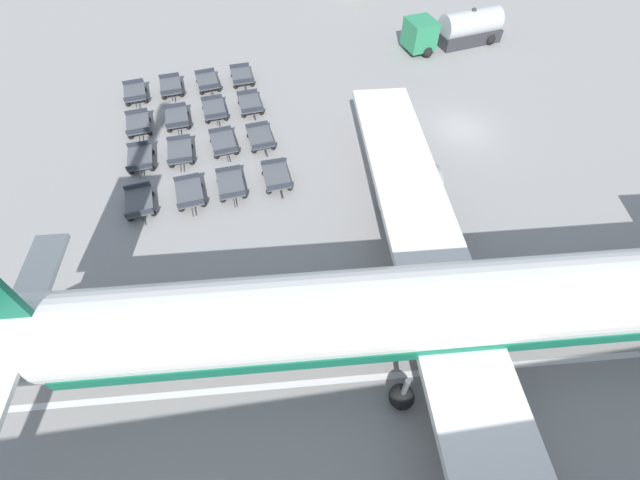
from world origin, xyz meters
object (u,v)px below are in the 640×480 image
object	(u,v)px
baggage_dolly_row_mid_a_col_a	(171,87)
baggage_dolly_row_mid_a_col_b	(177,118)
airplane	(474,306)
baggage_dolly_row_near_col_d	(139,203)
baggage_dolly_row_far_col_b	(250,104)
baggage_dolly_row_far_col_c	(261,138)
fuel_tanker_primary	(458,30)
baggage_dolly_row_near_col_a	(135,93)
baggage_dolly_row_mid_b_col_a	(208,82)
baggage_dolly_row_mid_b_col_d	(231,185)
baggage_dolly_row_near_col_c	(140,158)
baggage_dolly_row_far_col_a	(242,76)
baggage_dolly_row_mid_a_col_d	(190,194)
baggage_dolly_row_mid_b_col_b	(214,110)
baggage_dolly_row_mid_b_col_c	(223,143)
baggage_dolly_row_near_col_b	(138,124)
baggage_dolly_row_far_col_d	(277,177)
baggage_dolly_row_mid_a_col_c	(180,152)

from	to	relation	value
baggage_dolly_row_mid_a_col_a	baggage_dolly_row_mid_a_col_b	xyz separation A→B (m)	(4.28, 0.75, 0.00)
airplane	baggage_dolly_row_near_col_d	world-z (taller)	airplane
baggage_dolly_row_far_col_b	baggage_dolly_row_far_col_c	world-z (taller)	same
fuel_tanker_primary	baggage_dolly_row_near_col_a	xyz separation A→B (m)	(4.89, -27.62, -0.80)
baggage_dolly_row_mid_b_col_a	baggage_dolly_row_mid_b_col_d	xyz separation A→B (m)	(12.17, 1.70, 0.00)
fuel_tanker_primary	baggage_dolly_row_near_col_c	xyz separation A→B (m)	(12.86, -26.29, -0.80)
baggage_dolly_row_near_col_a	baggage_dolly_row_mid_b_col_d	size ratio (longest dim) A/B	1.01
baggage_dolly_row_far_col_a	baggage_dolly_row_far_col_b	distance (m)	4.03
baggage_dolly_row_mid_a_col_d	baggage_dolly_row_far_col_b	distance (m)	9.90
baggage_dolly_row_mid_b_col_b	baggage_dolly_row_mid_a_col_b	bearing A→B (deg)	-76.08
baggage_dolly_row_near_col_a	baggage_dolly_row_far_col_c	size ratio (longest dim) A/B	1.00
baggage_dolly_row_mid_b_col_c	baggage_dolly_row_far_col_b	xyz separation A→B (m)	(-4.42, 2.00, 0.00)
baggage_dolly_row_near_col_d	baggage_dolly_row_far_col_b	xyz separation A→B (m)	(-9.38, 7.02, 0.00)
baggage_dolly_row_mid_a_col_d	baggage_dolly_row_mid_b_col_d	distance (m)	2.56
baggage_dolly_row_mid_a_col_b	baggage_dolly_row_far_col_c	xyz separation A→B (m)	(3.18, 5.90, 0.00)
baggage_dolly_row_mid_a_col_d	fuel_tanker_primary	bearing A→B (deg)	126.03
baggage_dolly_row_mid_b_col_b	airplane	bearing A→B (deg)	30.35
baggage_dolly_row_near_col_d	baggage_dolly_row_far_col_c	size ratio (longest dim) A/B	1.00
baggage_dolly_row_near_col_b	baggage_dolly_row_mid_b_col_a	bearing A→B (deg)	135.78
baggage_dolly_row_near_col_b	baggage_dolly_row_mid_a_col_d	size ratio (longest dim) A/B	1.00
fuel_tanker_primary	baggage_dolly_row_mid_b_col_d	bearing A→B (deg)	-51.41
fuel_tanker_primary	baggage_dolly_row_far_col_d	size ratio (longest dim) A/B	2.89
baggage_dolly_row_mid_a_col_b	baggage_dolly_row_near_col_b	bearing A→B (deg)	-82.27
baggage_dolly_row_mid_b_col_b	baggage_dolly_row_mid_b_col_c	xyz separation A→B (m)	(4.05, 0.66, 0.00)
airplane	baggage_dolly_row_mid_a_col_a	world-z (taller)	airplane
baggage_dolly_row_far_col_a	baggage_dolly_row_near_col_d	bearing A→B (deg)	-25.98
baggage_dolly_row_near_col_d	baggage_dolly_row_mid_a_col_b	size ratio (longest dim) A/B	1.00
baggage_dolly_row_near_col_b	baggage_dolly_row_far_col_b	world-z (taller)	same
baggage_dolly_row_far_col_d	baggage_dolly_row_mid_a_col_d	bearing A→B (deg)	-82.51
baggage_dolly_row_near_col_b	baggage_dolly_row_mid_b_col_b	world-z (taller)	same
airplane	baggage_dolly_row_mid_a_col_a	distance (m)	28.22
baggage_dolly_row_far_col_a	baggage_dolly_row_far_col_d	world-z (taller)	same
baggage_dolly_row_near_col_c	baggage_dolly_row_mid_b_col_b	size ratio (longest dim) A/B	1.00
baggage_dolly_row_far_col_c	baggage_dolly_row_mid_b_col_d	bearing A→B (deg)	-25.35
baggage_dolly_row_near_col_c	baggage_dolly_row_mid_a_col_d	distance (m)	5.09
fuel_tanker_primary	baggage_dolly_row_near_col_b	distance (m)	28.36
baggage_dolly_row_mid_a_col_c	baggage_dolly_row_mid_b_col_a	xyz separation A→B (m)	(-8.49, 1.65, 0.00)
airplane	baggage_dolly_row_mid_a_col_d	size ratio (longest dim) A/B	13.38
baggage_dolly_row_near_col_c	baggage_dolly_row_far_col_c	world-z (taller)	same
baggage_dolly_row_mid_b_col_b	baggage_dolly_row_far_col_d	xyz separation A→B (m)	(7.95, 4.00, 0.00)
baggage_dolly_row_mid_a_col_d	baggage_dolly_row_near_col_c	bearing A→B (deg)	-138.25
baggage_dolly_row_near_col_c	baggage_dolly_row_near_col_d	bearing A→B (deg)	5.94
baggage_dolly_row_near_col_a	baggage_dolly_row_near_col_d	size ratio (longest dim) A/B	1.00
baggage_dolly_row_mid_a_col_a	baggage_dolly_row_far_col_c	distance (m)	9.99
baggage_dolly_row_near_col_d	baggage_dolly_row_mid_a_col_d	world-z (taller)	same
baggage_dolly_row_near_col_c	baggage_dolly_row_mid_b_col_a	world-z (taller)	same
fuel_tanker_primary	baggage_dolly_row_mid_b_col_b	distance (m)	22.95
baggage_dolly_row_near_col_d	baggage_dolly_row_far_col_c	bearing A→B (deg)	124.31
baggage_dolly_row_mid_a_col_c	baggage_dolly_row_mid_b_col_c	world-z (taller)	same
baggage_dolly_row_mid_b_col_c	baggage_dolly_row_near_col_d	bearing A→B (deg)	-45.36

